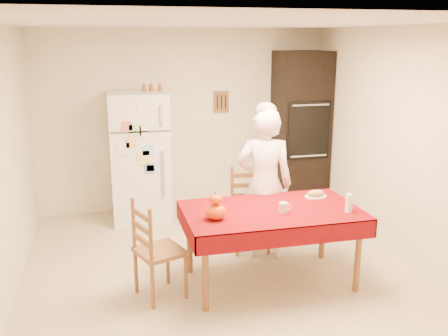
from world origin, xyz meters
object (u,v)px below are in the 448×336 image
object	(u,v)px
refrigerator	(139,157)
seated_woman	(264,184)
wine_glass	(349,203)
bread_plate	(316,197)
dining_table	(271,216)
coffee_mug	(283,208)
oven_cabinet	(300,130)
chair_far	(249,206)
chair_left	(153,247)
pumpkin_lower	(216,212)

from	to	relation	value
refrigerator	seated_woman	xyz separation A→B (m)	(1.21, -1.55, -0.02)
seated_woman	wine_glass	size ratio (longest dim) A/B	9.46
bread_plate	dining_table	bearing A→B (deg)	-157.44
dining_table	coffee_mug	distance (m)	0.19
oven_cabinet	seated_woman	world-z (taller)	oven_cabinet
dining_table	wine_glass	bearing A→B (deg)	-19.46
oven_cabinet	refrigerator	bearing A→B (deg)	-178.82
refrigerator	oven_cabinet	distance (m)	2.29
chair_far	coffee_mug	distance (m)	1.04
chair_left	seated_woman	size ratio (longest dim) A/B	0.57
dining_table	seated_woman	xyz separation A→B (m)	(0.13, 0.59, 0.14)
pumpkin_lower	wine_glass	size ratio (longest dim) A/B	1.11
coffee_mug	wine_glass	xyz separation A→B (m)	(0.61, -0.12, 0.04)
coffee_mug	wine_glass	size ratio (longest dim) A/B	0.57
coffee_mug	pumpkin_lower	bearing A→B (deg)	-178.74
oven_cabinet	bread_plate	size ratio (longest dim) A/B	9.17
chair_left	wine_glass	distance (m)	1.89
coffee_mug	oven_cabinet	bearing A→B (deg)	64.23
chair_left	bread_plate	xyz separation A→B (m)	(1.72, 0.28, 0.26)
chair_far	oven_cabinet	bearing A→B (deg)	53.67
refrigerator	seated_woman	size ratio (longest dim) A/B	1.02
oven_cabinet	coffee_mug	distance (m)	2.59
refrigerator	chair_left	bearing A→B (deg)	-91.75
dining_table	wine_glass	size ratio (longest dim) A/B	9.66
chair_left	coffee_mug	world-z (taller)	chair_left
coffee_mug	bread_plate	distance (m)	0.61
pumpkin_lower	oven_cabinet	bearing A→B (deg)	52.66
oven_cabinet	bread_plate	bearing A→B (deg)	-107.70
oven_cabinet	chair_left	size ratio (longest dim) A/B	2.32
seated_woman	coffee_mug	bearing A→B (deg)	102.25
refrigerator	bread_plate	xyz separation A→B (m)	(1.65, -1.91, -0.08)
chair_far	seated_woman	distance (m)	0.44
chair_far	seated_woman	xyz separation A→B (m)	(0.09, -0.28, 0.33)
chair_far	bread_plate	world-z (taller)	chair_far
pumpkin_lower	dining_table	bearing A→B (deg)	13.11
dining_table	chair_far	size ratio (longest dim) A/B	1.79
coffee_mug	wine_glass	distance (m)	0.63
refrigerator	seated_woman	world-z (taller)	refrigerator
oven_cabinet	seated_woman	bearing A→B (deg)	-123.69
pumpkin_lower	bread_plate	size ratio (longest dim) A/B	0.81
dining_table	chair_left	size ratio (longest dim) A/B	1.79
coffee_mug	bread_plate	world-z (taller)	coffee_mug
chair_left	wine_glass	world-z (taller)	chair_left
seated_woman	bread_plate	world-z (taller)	seated_woman
wine_glass	bread_plate	bearing A→B (deg)	104.20
chair_left	seated_woman	distance (m)	1.46
coffee_mug	chair_left	bearing A→B (deg)	176.31
seated_woman	dining_table	bearing A→B (deg)	94.28
seated_woman	coffee_mug	distance (m)	0.72
oven_cabinet	wine_glass	world-z (taller)	oven_cabinet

